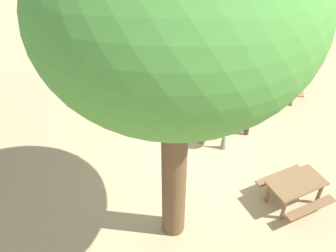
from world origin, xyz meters
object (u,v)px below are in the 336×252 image
elephant (202,116)px  picnic_table_far (296,187)px  shade_tree_main (177,11)px  wooden_bench (138,101)px  picnic_table_near (284,81)px  person_handler (250,110)px

elephant → picnic_table_far: elephant is taller
elephant → shade_tree_main: shade_tree_main is taller
elephant → shade_tree_main: size_ratio=0.24×
wooden_bench → picnic_table_near: 5.65m
elephant → person_handler: (0.29, -1.55, 0.10)m
shade_tree_main → picnic_table_far: 6.08m
person_handler → picnic_table_far: person_handler is taller
picnic_table_near → wooden_bench: bearing=116.7°
wooden_bench → shade_tree_main: bearing=-157.3°
elephant → wooden_bench: size_ratio=1.27×
person_handler → wooden_bench: person_handler is taller
wooden_bench → picnic_table_far: (-3.98, -4.67, 0.12)m
wooden_bench → picnic_table_near: size_ratio=0.81×
elephant → wooden_bench: (1.31, 2.23, -0.38)m
elephant → picnic_table_near: (2.78, -3.22, -0.26)m
shade_tree_main → picnic_table_far: (0.99, -3.20, -5.07)m
picnic_table_near → picnic_table_far: size_ratio=0.87×
person_handler → picnic_table_near: (2.49, -1.67, -0.36)m
person_handler → picnic_table_far: (-2.96, -0.88, -0.36)m
picnic_table_near → picnic_table_far: (-5.45, 0.79, 0.00)m
wooden_bench → elephant: bearing=-114.2°
shade_tree_main → wooden_bench: bearing=16.4°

